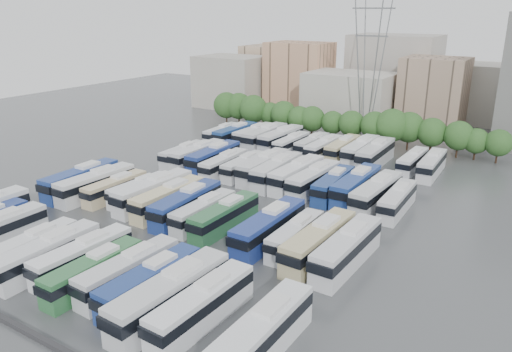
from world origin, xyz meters
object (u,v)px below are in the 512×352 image
Objects in this scene: bus_r1_s7 at (204,212)px; bus_r2_s11 at (356,186)px; bus_r0_s6 at (83,256)px; bus_r2_s9 at (314,180)px; electricity_pylon at (371,48)px; bus_r1_s4 at (153,192)px; bus_r2_s13 at (397,200)px; bus_r3_s12 at (412,161)px; bus_r1_s0 at (81,180)px; bus_r2_s5 at (244,166)px; bus_r0_s10 at (171,295)px; bus_r1_s6 at (186,204)px; bus_r1_s11 at (295,235)px; bus_r1_s3 at (140,190)px; bus_r3_s10 at (376,154)px; bus_r2_s4 at (224,164)px; bus_r2_s1 at (183,154)px; bus_r2_s7 at (277,171)px; bus_r0_s9 at (150,282)px; bus_r1_s10 at (269,227)px; bus_r1_s13 at (347,249)px; bus_r3_s3 at (265,136)px; bus_r2_s10 at (333,185)px; bus_r1_s2 at (115,188)px; bus_r3_s6 at (312,144)px; bus_r2_s8 at (297,174)px; bus_r3_s5 at (291,144)px; bus_r0_s8 at (129,271)px; bus_r3_s9 at (361,150)px; bus_r0_s7 at (94,271)px; bus_r3_s8 at (343,148)px; bus_r1_s1 at (96,184)px; bus_r3_s1 at (235,134)px; bus_r0_s11 at (202,305)px; bus_r2_s12 at (376,193)px; bus_r0_s5 at (48,254)px; bus_r3_s2 at (254,135)px; bus_r1_s12 at (319,241)px; bus_r2_s2 at (198,155)px; bus_r2_s6 at (263,167)px; bus_r0_s13 at (261,335)px; bus_r3_s13 at (432,165)px; bus_r3_s0 at (222,133)px; bus_r0_s4 at (31,247)px; bus_r2_s3 at (214,157)px.

bus_r2_s11 reaches higher than bus_r1_s7.
bus_r2_s9 is (9.85, 34.86, 0.16)m from bus_r0_s6.
bus_r0_s6 is 36.23m from bus_r2_s9.
bus_r2_s11 is (12.79, -37.59, -16.61)m from electricity_pylon.
bus_r2_s13 is at bearing 30.89° from bus_r1_s4.
bus_r2_s13 is at bearing -78.91° from bus_r3_s12.
bus_r2_s5 is (16.36, 19.75, -0.35)m from bus_r1_s0.
bus_r0_s10 reaches higher than bus_r1_s6.
bus_r2_s13 is (6.63, 17.03, 0.07)m from bus_r1_s11.
bus_r3_s10 reaches higher than bus_r1_s3.
bus_r2_s4 is (-22.97, 17.71, 0.10)m from bus_r1_s11.
bus_r2_s1 is 19.60m from bus_r2_s7.
bus_r1_s10 is at bearing 80.52° from bus_r0_s9.
bus_r3_s3 is at bearing 132.74° from bus_r1_s13.
bus_r1_s0 is at bearing -152.96° from bus_r2_s10.
bus_r1_s4 is (6.50, 1.10, 0.37)m from bus_r1_s2.
bus_r3_s3 is (6.42, 17.80, 0.35)m from bus_r2_s1.
bus_r1_s11 is at bearing -65.67° from bus_r3_s6.
bus_r2_s8 is 19.50m from bus_r3_s5.
bus_r0_s8 is 0.93× the size of bus_r3_s9.
bus_r0_s7 is at bearing -90.11° from electricity_pylon.
bus_r3_s8 is (9.90, 1.75, 0.14)m from bus_r3_s5.
bus_r2_s8 reaches higher than bus_r3_s5.
bus_r1_s1 is 1.05× the size of bus_r3_s1.
bus_r0_s7 is 0.92× the size of bus_r0_s11.
bus_r2_s13 reaches higher than bus_r3_s5.
bus_r1_s13 reaches higher than bus_r2_s12.
bus_r2_s4 reaches higher than bus_r1_s2.
bus_r2_s11 reaches higher than bus_r1_s13.
bus_r2_s1 is (-9.70, 17.88, -0.35)m from bus_r1_s4.
bus_r3_s2 is (-9.66, 55.78, -0.03)m from bus_r0_s5.
bus_r2_s8 is (-16.52, 19.64, -0.01)m from bus_r1_s13.
bus_r3_s2 is 22.86m from bus_r3_s9.
bus_r1_s1 is (-32.84, 16.51, 0.10)m from bus_r0_s11.
bus_r2_s5 is at bearing 141.85° from bus_r1_s12.
bus_r0_s8 is at bearing -59.36° from bus_r2_s2.
bus_r3_s6 is (10.19, 0.61, -0.37)m from bus_r3_s3.
bus_r0_s9 is at bearing -76.09° from bus_r2_s6.
bus_r2_s9 is at bearing 110.11° from bus_r0_s13.
bus_r2_s11 is at bearing -29.75° from bus_r3_s2.
bus_r3_s13 is (-0.11, 18.97, 0.07)m from bus_r2_s13.
bus_r1_s4 is 36.75m from bus_r3_s0.
bus_r0_s4 is at bearing -176.02° from bus_r0_s11.
bus_r2_s3 reaches higher than bus_r2_s1.
bus_r3_s10 is at bearing 92.27° from bus_r0_s10.
bus_r1_s1 is 47.45m from bus_r3_s10.
bus_r0_s4 is at bearing -77.65° from bus_r3_s1.
bus_r1_s0 is (-32.93, 16.92, -0.07)m from bus_r0_s10.
bus_r3_s2 is (-16.08, 18.56, -0.13)m from bus_r2_s7.
bus_r3_s13 is (16.42, 52.44, -0.02)m from bus_r0_s8.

